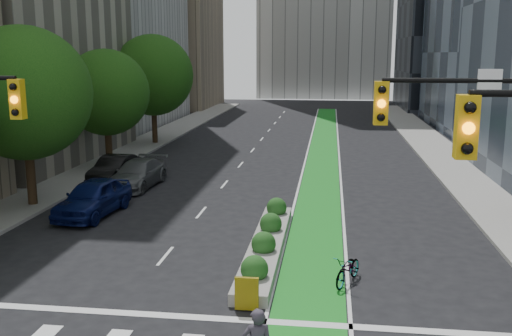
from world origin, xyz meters
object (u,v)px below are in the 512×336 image
(median_planter, at_px, (267,242))
(parked_car_left_far, at_px, (138,174))
(bicycle, at_px, (348,269))
(parked_car_left_mid, at_px, (115,169))
(parked_car_left_near, at_px, (93,198))

(median_planter, height_order, parked_car_left_far, parked_car_left_far)
(median_planter, bearing_deg, bicycle, -42.39)
(parked_car_left_far, bearing_deg, parked_car_left_mid, 150.10)
(parked_car_left_far, bearing_deg, bicycle, -43.95)
(bicycle, bearing_deg, median_planter, 160.99)
(bicycle, height_order, parked_car_left_near, parked_car_left_near)
(parked_car_left_mid, height_order, parked_car_left_far, parked_car_left_mid)
(parked_car_left_near, bearing_deg, median_planter, -19.25)
(parked_car_left_near, bearing_deg, parked_car_left_far, 93.88)
(parked_car_left_near, height_order, parked_car_left_far, parked_car_left_near)
(median_planter, bearing_deg, parked_car_left_near, 155.70)
(parked_car_left_mid, bearing_deg, bicycle, -43.43)
(bicycle, distance_m, parked_car_left_near, 13.34)
(median_planter, distance_m, parked_car_left_mid, 15.01)
(bicycle, distance_m, parked_car_left_far, 16.94)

